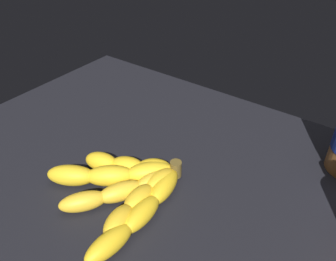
# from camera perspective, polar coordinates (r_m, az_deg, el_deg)

# --- Properties ---
(ground_plane) EXTENTS (0.91, 0.62, 0.04)m
(ground_plane) POSITION_cam_1_polar(r_m,az_deg,el_deg) (0.61, 0.25, -8.76)
(ground_plane) COLOR black
(banana_bunch) EXTENTS (0.21, 0.23, 0.04)m
(banana_bunch) POSITION_cam_1_polar(r_m,az_deg,el_deg) (0.55, -7.03, -9.48)
(banana_bunch) COLOR yellow
(banana_bunch) RESTS_ON ground_plane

